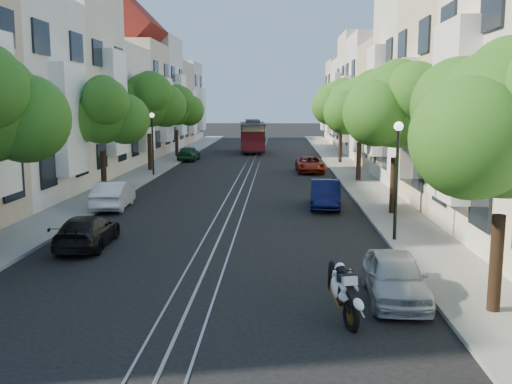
# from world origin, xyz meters

# --- Properties ---
(ground) EXTENTS (200.00, 200.00, 0.00)m
(ground) POSITION_xyz_m (0.00, 28.00, 0.00)
(ground) COLOR black
(ground) RESTS_ON ground
(sidewalk_east) EXTENTS (2.50, 80.00, 0.12)m
(sidewalk_east) POSITION_xyz_m (7.25, 28.00, 0.06)
(sidewalk_east) COLOR gray
(sidewalk_east) RESTS_ON ground
(sidewalk_west) EXTENTS (2.50, 80.00, 0.12)m
(sidewalk_west) POSITION_xyz_m (-7.25, 28.00, 0.06)
(sidewalk_west) COLOR gray
(sidewalk_west) RESTS_ON ground
(rail_left) EXTENTS (0.06, 80.00, 0.02)m
(rail_left) POSITION_xyz_m (-0.55, 28.00, 0.01)
(rail_left) COLOR gray
(rail_left) RESTS_ON ground
(rail_slot) EXTENTS (0.06, 80.00, 0.02)m
(rail_slot) POSITION_xyz_m (0.00, 28.00, 0.01)
(rail_slot) COLOR gray
(rail_slot) RESTS_ON ground
(rail_right) EXTENTS (0.06, 80.00, 0.02)m
(rail_right) POSITION_xyz_m (0.55, 28.00, 0.01)
(rail_right) COLOR gray
(rail_right) RESTS_ON ground
(lane_line) EXTENTS (0.08, 80.00, 0.01)m
(lane_line) POSITION_xyz_m (0.00, 28.00, 0.00)
(lane_line) COLOR tan
(lane_line) RESTS_ON ground
(townhouses_east) EXTENTS (7.75, 72.00, 12.00)m
(townhouses_east) POSITION_xyz_m (11.87, 27.91, 5.18)
(townhouses_east) COLOR beige
(townhouses_east) RESTS_ON ground
(townhouses_west) EXTENTS (7.75, 72.00, 11.76)m
(townhouses_west) POSITION_xyz_m (-11.87, 27.91, 5.08)
(townhouses_west) COLOR silver
(townhouses_west) RESTS_ON ground
(tree_e_a) EXTENTS (4.72, 3.87, 6.27)m
(tree_e_a) POSITION_xyz_m (7.26, -3.02, 4.40)
(tree_e_a) COLOR black
(tree_e_a) RESTS_ON ground
(tree_e_b) EXTENTS (4.93, 4.08, 6.68)m
(tree_e_b) POSITION_xyz_m (7.26, 8.98, 4.73)
(tree_e_b) COLOR black
(tree_e_b) RESTS_ON ground
(tree_e_c) EXTENTS (4.84, 3.99, 6.52)m
(tree_e_c) POSITION_xyz_m (7.26, 19.98, 4.60)
(tree_e_c) COLOR black
(tree_e_c) RESTS_ON ground
(tree_e_d) EXTENTS (5.01, 4.16, 6.85)m
(tree_e_d) POSITION_xyz_m (7.26, 30.98, 4.87)
(tree_e_d) COLOR black
(tree_e_d) RESTS_ON ground
(tree_w_b) EXTENTS (4.72, 3.87, 6.27)m
(tree_w_b) POSITION_xyz_m (-7.14, 13.98, 4.40)
(tree_w_b) COLOR black
(tree_w_b) RESTS_ON ground
(tree_w_c) EXTENTS (5.13, 4.28, 7.09)m
(tree_w_c) POSITION_xyz_m (-7.14, 24.98, 5.07)
(tree_w_c) COLOR black
(tree_w_c) RESTS_ON ground
(tree_w_d) EXTENTS (4.84, 3.99, 6.52)m
(tree_w_d) POSITION_xyz_m (-7.14, 35.98, 4.60)
(tree_w_d) COLOR black
(tree_w_d) RESTS_ON ground
(lamp_east) EXTENTS (0.32, 0.32, 4.16)m
(lamp_east) POSITION_xyz_m (6.30, 4.00, 2.85)
(lamp_east) COLOR black
(lamp_east) RESTS_ON ground
(lamp_west) EXTENTS (0.32, 0.32, 4.16)m
(lamp_west) POSITION_xyz_m (-6.30, 22.00, 2.85)
(lamp_west) COLOR black
(lamp_west) RESTS_ON ground
(sportbike_rider) EXTENTS (0.69, 1.94, 1.36)m
(sportbike_rider) POSITION_xyz_m (3.64, -3.50, 0.74)
(sportbike_rider) COLOR black
(sportbike_rider) RESTS_ON ground
(cable_car) EXTENTS (2.97, 7.97, 3.01)m
(cable_car) POSITION_xyz_m (-0.50, 41.60, 1.78)
(cable_car) COLOR black
(cable_car) RESTS_ON ground
(parked_car_e_near) EXTENTS (1.59, 3.62, 1.21)m
(parked_car_e_near) POSITION_xyz_m (5.11, -2.02, 0.61)
(parked_car_e_near) COLOR #A3A8AF
(parked_car_e_near) RESTS_ON ground
(parked_car_e_mid) EXTENTS (1.65, 4.01, 1.29)m
(parked_car_e_mid) POSITION_xyz_m (4.40, 10.86, 0.65)
(parked_car_e_mid) COLOR #0B0F39
(parked_car_e_mid) RESTS_ON ground
(parked_car_e_far) EXTENTS (2.04, 4.17, 1.14)m
(parked_car_e_far) POSITION_xyz_m (4.40, 24.83, 0.57)
(parked_car_e_far) COLOR maroon
(parked_car_e_far) RESTS_ON ground
(parked_car_w_near) EXTENTS (1.70, 3.88, 1.11)m
(parked_car_w_near) POSITION_xyz_m (-4.40, 2.94, 0.55)
(parked_car_w_near) COLOR black
(parked_car_w_near) RESTS_ON ground
(parked_car_w_mid) EXTENTS (1.65, 4.03, 1.30)m
(parked_car_w_mid) POSITION_xyz_m (-5.60, 10.21, 0.65)
(parked_car_w_mid) COLOR silver
(parked_car_w_mid) RESTS_ON ground
(parked_car_w_far) EXTENTS (1.71, 3.82, 1.27)m
(parked_car_w_far) POSITION_xyz_m (-5.60, 32.82, 0.64)
(parked_car_w_far) COLOR #16371E
(parked_car_w_far) RESTS_ON ground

